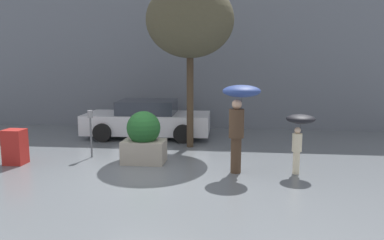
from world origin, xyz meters
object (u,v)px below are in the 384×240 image
planter_box (144,138)px  parked_car_near (148,120)px  person_child (300,128)px  newspaper_box (15,147)px  person_adult (239,108)px  street_tree (190,21)px  parking_meter (91,124)px

planter_box → parked_car_near: planter_box is taller
person_child → newspaper_box: (-7.08, 0.01, -0.64)m
planter_box → person_adult: size_ratio=0.65×
street_tree → parking_meter: 4.15m
planter_box → parking_meter: (-1.57, 0.37, 0.28)m
parked_car_near → street_tree: 3.85m
person_adult → person_child: bearing=-46.8°
person_child → parking_meter: bearing=126.1°
street_tree → person_adult: bearing=-60.1°
person_adult → parked_car_near: size_ratio=0.48×
person_adult → newspaper_box: bearing=130.3°
person_adult → parked_car_near: bearing=79.5°
person_adult → person_child: person_adult is taller
planter_box → parked_car_near: (-0.68, 3.35, -0.05)m
planter_box → newspaper_box: size_ratio=1.50×
parking_meter → planter_box: bearing=-13.4°
person_adult → parking_meter: person_adult is taller
person_adult → street_tree: bearing=70.9°
street_tree → newspaper_box: size_ratio=5.47×
parked_car_near → parking_meter: size_ratio=3.34×
person_adult → street_tree: street_tree is taller
street_tree → newspaper_box: (-4.22, -2.48, -3.35)m
person_child → street_tree: bearing=94.4°
parked_car_near → parking_meter: parking_meter is taller
person_child → parking_meter: person_child is taller
person_child → street_tree: (-2.86, 2.49, 2.70)m
planter_box → newspaper_box: (-3.25, -0.51, -0.21)m
person_child → planter_box: bearing=127.8°
parking_meter → newspaper_box: bearing=-152.4°
person_child → parked_car_near: person_child is taller
planter_box → street_tree: bearing=63.7°
parked_car_near → parking_meter: bearing=161.7°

